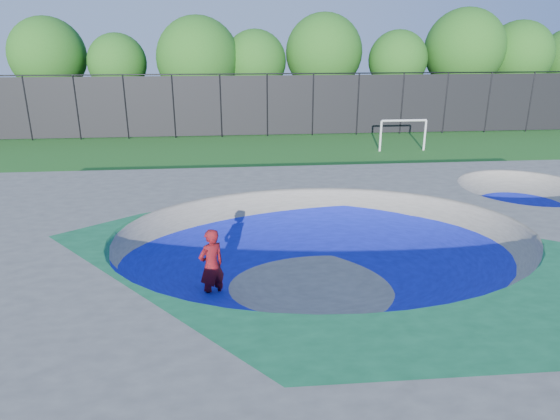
% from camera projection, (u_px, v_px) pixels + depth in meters
% --- Properties ---
extents(ground, '(120.00, 120.00, 0.00)m').
position_uv_depth(ground, '(323.00, 285.00, 13.33)').
color(ground, '#1E5B19').
rests_on(ground, ground).
extents(skate_deck, '(22.00, 14.00, 1.50)m').
position_uv_depth(skate_deck, '(324.00, 259.00, 13.09)').
color(skate_deck, gray).
rests_on(skate_deck, ground).
extents(skater, '(0.84, 0.78, 1.92)m').
position_uv_depth(skater, '(212.00, 266.00, 12.22)').
color(skater, red).
rests_on(skater, ground).
extents(skateboard, '(0.76, 0.64, 0.05)m').
position_uv_depth(skateboard, '(213.00, 300.00, 12.53)').
color(skateboard, black).
rests_on(skateboard, ground).
extents(soccer_goal, '(2.73, 0.12, 1.80)m').
position_uv_depth(soccer_goal, '(403.00, 129.00, 28.47)').
color(soccer_goal, silver).
rests_on(soccer_goal, ground).
extents(fence, '(48.09, 0.09, 4.04)m').
position_uv_depth(fence, '(267.00, 104.00, 32.37)').
color(fence, black).
rests_on(fence, ground).
extents(treeline, '(54.21, 7.28, 8.28)m').
position_uv_depth(treeline, '(277.00, 56.00, 35.96)').
color(treeline, '#413120').
rests_on(treeline, ground).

